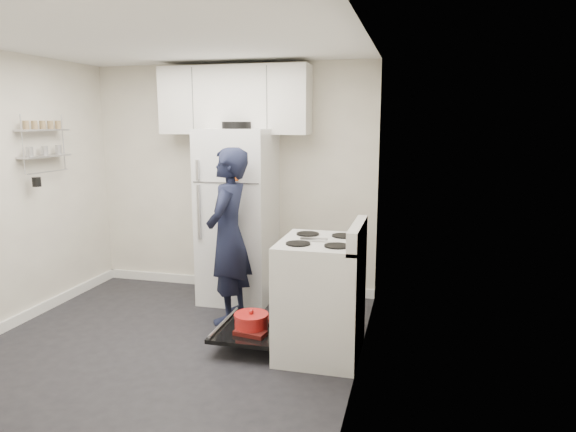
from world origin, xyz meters
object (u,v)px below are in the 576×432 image
(electric_range, at_px, (319,298))
(open_oven_door, at_px, (251,325))
(refrigerator, at_px, (238,215))
(person, at_px, (228,236))

(electric_range, bearing_deg, open_oven_door, -176.86)
(electric_range, xyz_separation_m, open_oven_door, (-0.58, -0.03, -0.28))
(refrigerator, distance_m, person, 0.62)
(open_oven_door, relative_size, person, 0.42)
(electric_range, bearing_deg, person, 152.83)
(electric_range, distance_m, open_oven_door, 0.64)
(open_oven_door, xyz_separation_m, refrigerator, (-0.51, 1.13, 0.72))
(person, bearing_deg, refrigerator, -169.30)
(electric_range, relative_size, person, 0.67)
(electric_range, height_order, open_oven_door, electric_range)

